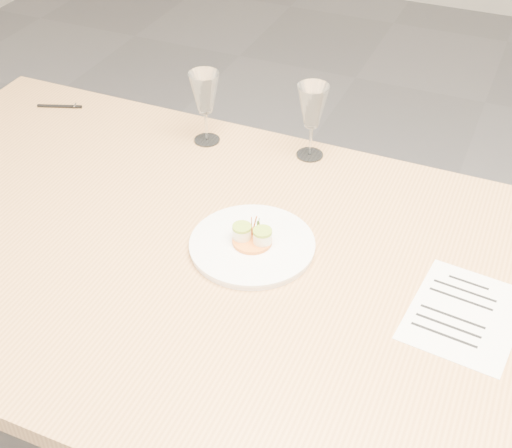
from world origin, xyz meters
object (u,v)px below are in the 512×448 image
at_px(ballpoint_pen, 60,106).
at_px(wine_glass_1, 312,108).
at_px(dinner_plate, 252,244).
at_px(wine_glass_0, 205,94).
at_px(dining_table, 362,323).
at_px(recipe_sheet, 464,314).

xyz_separation_m(ballpoint_pen, wine_glass_1, (0.71, 0.04, 0.13)).
bearing_deg(dinner_plate, ballpoint_pen, 154.96).
bearing_deg(wine_glass_1, wine_glass_0, -171.66).
relative_size(ballpoint_pen, wine_glass_0, 0.63).
bearing_deg(dining_table, wine_glass_1, 121.93).
bearing_deg(recipe_sheet, wine_glass_0, 159.22).
bearing_deg(dinner_plate, wine_glass_0, 128.80).
relative_size(dining_table, recipe_sheet, 9.01).
height_order(dining_table, dinner_plate, dinner_plate).
relative_size(dinner_plate, ballpoint_pen, 2.22).
bearing_deg(wine_glass_0, dining_table, -36.41).
bearing_deg(wine_glass_1, dinner_plate, -88.31).
xyz_separation_m(recipe_sheet, wine_glass_1, (-0.45, 0.40, 0.13)).
xyz_separation_m(wine_glass_0, wine_glass_1, (0.26, 0.04, 0.00)).
distance_m(dining_table, wine_glass_1, 0.55).
bearing_deg(ballpoint_pen, dinner_plate, -45.38).
distance_m(dinner_plate, wine_glass_0, 0.46).
distance_m(wine_glass_0, wine_glass_1, 0.27).
xyz_separation_m(dinner_plate, wine_glass_0, (-0.28, 0.34, 0.12)).
bearing_deg(wine_glass_1, ballpoint_pen, -176.43).
height_order(dinner_plate, recipe_sheet, dinner_plate).
height_order(recipe_sheet, ballpoint_pen, ballpoint_pen).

